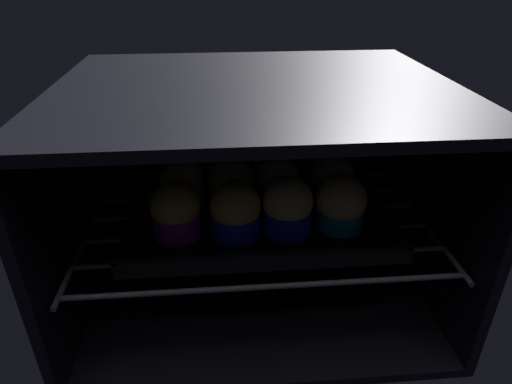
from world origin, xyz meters
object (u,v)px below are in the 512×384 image
baking_tray (256,207)px  muffin_row0_col2 (288,206)px  muffin_row0_col3 (341,204)px  muffin_row2_col1 (228,166)px  muffin_row1_col0 (183,186)px  muffin_row2_col0 (183,164)px  muffin_row0_col0 (176,211)px  muffin_row1_col2 (278,183)px  muffin_row1_col1 (232,184)px  muffin_row1_col3 (331,181)px  muffin_row0_col1 (236,211)px  muffin_row2_col3 (321,160)px  muffin_row2_col2 (273,162)px

baking_tray → muffin_row0_col2: 10.37cm
muffin_row0_col3 → muffin_row2_col1: (-16.51, 15.61, -0.29)cm
muffin_row0_col2 → muffin_row1_col0: bearing=151.7°
muffin_row1_col0 → muffin_row2_col0: (-0.42, 8.34, 0.09)cm
muffin_row0_col0 → muffin_row0_col3: 24.61cm
muffin_row1_col2 → muffin_row2_col0: 18.22cm
muffin_row1_col1 → muffin_row1_col3: 16.50cm
muffin_row1_col2 → muffin_row1_col0: bearing=179.3°
muffin_row0_col2 → muffin_row0_col1: bearing=-178.8°
muffin_row0_col1 → muffin_row1_col3: (16.25, 8.12, 0.05)cm
muffin_row0_col0 → muffin_row1_col3: 26.13cm
muffin_row0_col3 → muffin_row2_col0: (-24.50, 16.41, -0.01)cm
muffin_row1_col3 → muffin_row2_col3: (0.03, 8.21, 0.05)cm
muffin_row2_col0 → muffin_row0_col2: bearing=-46.0°
muffin_row0_col2 → muffin_row2_col0: (-16.34, 16.90, -0.25)cm
muffin_row0_col1 → muffin_row2_col3: muffin_row2_col3 is taller
baking_tray → muffin_row1_col3: size_ratio=4.59×
muffin_row2_col3 → baking_tray: bearing=-148.0°
muffin_row0_col2 → muffin_row2_col3: (8.58, 16.18, -0.18)cm
muffin_row2_col2 → muffin_row2_col3: 8.83cm
muffin_row1_col3 → muffin_row2_col2: bearing=135.3°
muffin_row0_col1 → muffin_row2_col2: 18.40cm
muffin_row1_col1 → muffin_row2_col3: (16.52, 7.56, 0.17)cm
baking_tray → muffin_row2_col2: bearing=65.8°
muffin_row1_col3 → muffin_row2_col1: bearing=154.3°
muffin_row0_col0 → muffin_row1_col0: muffin_row0_col0 is taller
baking_tray → muffin_row1_col0: bearing=179.0°
muffin_row1_col0 → muffin_row1_col3: 24.47cm
muffin_row0_col3 → muffin_row2_col2: bearing=117.5°
muffin_row1_col2 → muffin_row0_col2: bearing=-88.4°
muffin_row1_col0 → muffin_row2_col1: (7.57, 7.54, -0.20)cm
muffin_row0_col1 → muffin_row0_col3: size_ratio=0.99×
baking_tray → muffin_row0_col0: size_ratio=4.76×
muffin_row1_col3 → muffin_row2_col3: same height
muffin_row0_col0 → muffin_row1_col0: bearing=86.3°
baking_tray → muffin_row2_col1: (-4.39, 7.75, 4.18)cm
muffin_row1_col2 → muffin_row2_col3: 11.77cm
muffin_row1_col2 → muffin_row2_col2: size_ratio=1.01×
muffin_row1_col2 → muffin_row2_col1: same height
baking_tray → muffin_row2_col0: 15.69cm
muffin_row1_col1 → muffin_row1_col3: (16.49, -0.65, 0.12)cm
baking_tray → muffin_row1_col2: (3.73, 0.02, 4.31)cm
muffin_row0_col1 → muffin_row2_col1: muffin_row0_col1 is taller
muffin_row1_col0 → muffin_row0_col2: bearing=-28.3°
muffin_row2_col2 → muffin_row2_col3: muffin_row2_col3 is taller
baking_tray → muffin_row1_col2: muffin_row1_col2 is taller
muffin_row0_col0 → muffin_row1_col2: bearing=26.3°
muffin_row2_col2 → baking_tray: bearing=-114.2°
muffin_row0_col1 → muffin_row2_col1: size_ratio=1.02×
muffin_row2_col0 → muffin_row1_col3: bearing=-19.7°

